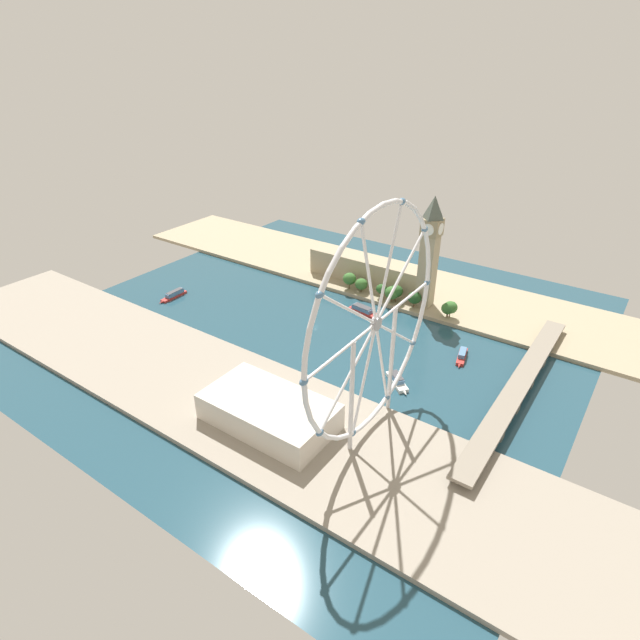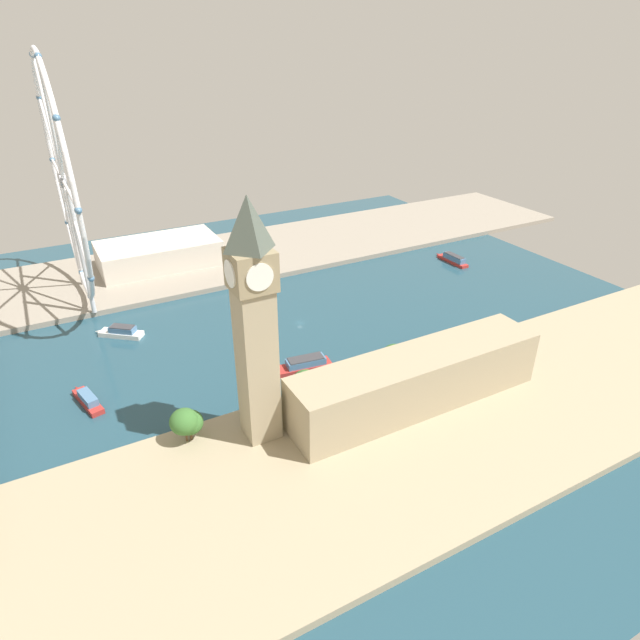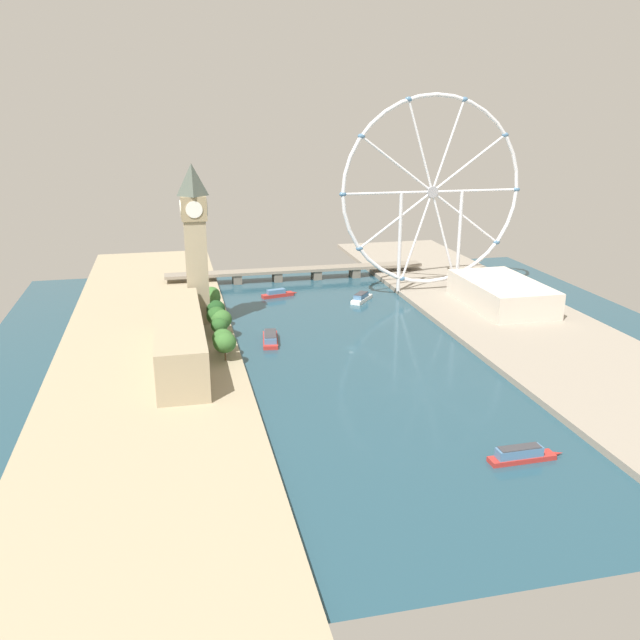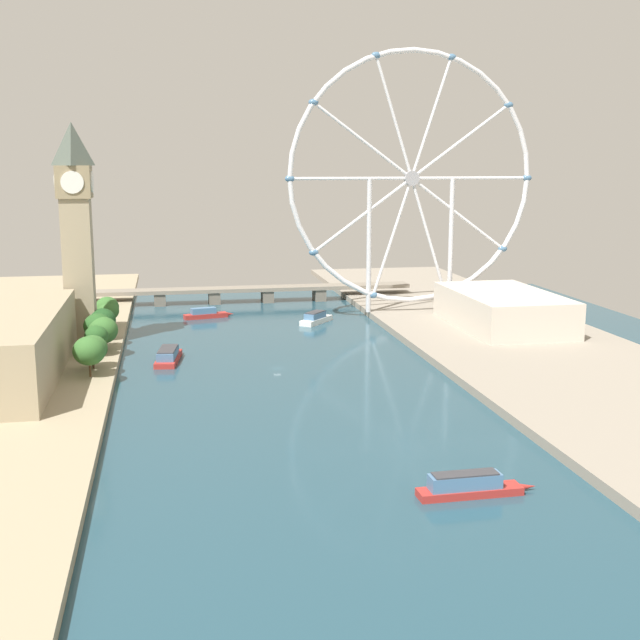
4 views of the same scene
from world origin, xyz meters
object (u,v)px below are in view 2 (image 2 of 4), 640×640
(tour_boat_0, at_px, (304,364))
(tour_boat_2, at_px, (121,332))
(clock_tower, at_px, (254,322))
(parliament_block, at_px, (417,379))
(riverside_hall, at_px, (159,253))
(tour_boat_3, at_px, (88,399))
(tour_boat_1, at_px, (453,259))
(ferris_wheel, at_px, (63,182))

(tour_boat_0, bearing_deg, tour_boat_2, -38.82)
(clock_tower, relative_size, parliament_block, 0.84)
(riverside_hall, xyz_separation_m, tour_boat_3, (-129.45, 61.79, -8.81))
(clock_tower, distance_m, tour_boat_0, 68.53)
(riverside_hall, height_order, tour_boat_2, riverside_hall)
(tour_boat_0, xyz_separation_m, tour_boat_1, (67.45, -145.20, 0.06))
(tour_boat_2, bearing_deg, parliament_block, 166.89)
(tour_boat_1, xyz_separation_m, tour_boat_3, (-48.69, 234.17, -0.28))
(clock_tower, bearing_deg, riverside_hall, -2.58)
(clock_tower, distance_m, tour_boat_1, 213.00)
(parliament_block, bearing_deg, clock_tower, 78.55)
(clock_tower, bearing_deg, tour_boat_2, 16.37)
(tour_boat_0, bearing_deg, tour_boat_3, -4.14)
(parliament_block, xyz_separation_m, tour_boat_1, (115.01, -119.67, -11.76))
(clock_tower, bearing_deg, tour_boat_0, -45.20)
(tour_boat_0, height_order, tour_boat_2, tour_boat_2)
(tour_boat_1, bearing_deg, tour_boat_0, 113.80)
(ferris_wheel, distance_m, tour_boat_2, 81.75)
(parliament_block, bearing_deg, ferris_wheel, 31.06)
(parliament_block, height_order, ferris_wheel, ferris_wheel)
(tour_boat_3, bearing_deg, tour_boat_0, -115.28)
(clock_tower, height_order, tour_boat_3, clock_tower)
(clock_tower, bearing_deg, parliament_block, -101.45)
(parliament_block, height_order, tour_boat_2, parliament_block)
(riverside_hall, height_order, tour_boat_3, riverside_hall)
(tour_boat_0, distance_m, tour_boat_3, 90.93)
(parliament_block, xyz_separation_m, tour_boat_3, (66.32, 114.51, -12.05))
(parliament_block, bearing_deg, tour_boat_1, -46.14)
(riverside_hall, bearing_deg, tour_boat_0, -169.61)
(clock_tower, bearing_deg, tour_boat_1, -60.39)
(parliament_block, height_order, riverside_hall, parliament_block)
(clock_tower, xyz_separation_m, tour_boat_3, (53.97, 53.53, -47.13))
(riverside_hall, relative_size, tour_boat_0, 2.40)
(ferris_wheel, bearing_deg, parliament_block, -148.94)
(clock_tower, xyz_separation_m, tour_boat_0, (35.21, -35.45, -46.91))
(clock_tower, height_order, riverside_hall, clock_tower)
(tour_boat_0, bearing_deg, clock_tower, 52.57)
(clock_tower, relative_size, tour_boat_1, 3.07)
(tour_boat_2, height_order, tour_boat_3, tour_boat_2)
(tour_boat_1, height_order, tour_boat_3, tour_boat_1)
(tour_boat_0, height_order, tour_boat_1, tour_boat_1)
(riverside_hall, xyz_separation_m, tour_boat_1, (-80.76, -172.39, -8.53))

